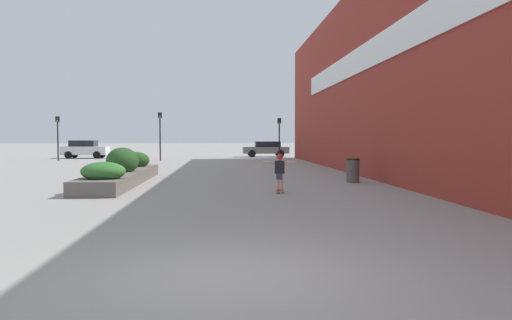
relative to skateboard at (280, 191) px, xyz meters
name	(u,v)px	position (x,y,z in m)	size (l,w,h in m)	color
ground_plane	(225,275)	(-1.83, -9.70, -0.07)	(300.00, 300.00, 0.00)	gray
building_wall_right	(371,75)	(4.86, 6.08, 4.60)	(0.67, 44.20, 9.33)	maroon
planter_box	(122,172)	(-5.85, 3.75, 0.38)	(1.59, 9.78, 1.43)	#605B54
skateboard	(280,191)	(0.00, 0.00, 0.00)	(0.35, 0.65, 0.10)	maroon
skateboarder	(280,168)	(0.00, 0.00, 0.75)	(1.09, 0.37, 1.19)	tan
trash_bin	(353,170)	(3.40, 3.59, 0.42)	(0.55, 0.55, 0.97)	#514C47
car_leftmost	(85,149)	(-13.93, 28.18, 0.74)	(3.86, 1.96, 1.56)	silver
car_center_left	(266,149)	(2.14, 30.15, 0.70)	(4.24, 2.03, 1.45)	slate
traffic_light_left	(160,128)	(-6.80, 23.28, 2.49)	(0.28, 0.30, 3.79)	black
traffic_light_right	(279,131)	(2.66, 23.73, 2.24)	(0.28, 0.30, 3.38)	black
traffic_light_far_left	(58,130)	(-14.80, 23.73, 2.30)	(0.28, 0.30, 3.48)	black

